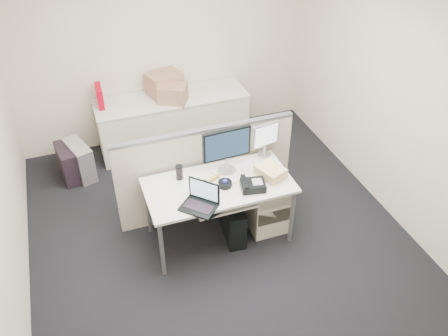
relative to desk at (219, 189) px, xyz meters
name	(u,v)px	position (x,y,z in m)	size (l,w,h in m)	color
floor	(219,236)	(0.00, 0.00, -0.67)	(4.00, 4.50, 0.01)	black
wall_back	(162,44)	(0.00, 2.25, 0.69)	(4.00, 0.02, 2.70)	beige
wall_front	(345,330)	(0.00, -2.25, 0.69)	(4.00, 0.02, 2.70)	beige
wall_right	(398,98)	(2.00, 0.00, 0.69)	(0.02, 4.50, 2.70)	beige
desk	(219,189)	(0.00, 0.00, 0.00)	(1.50, 0.75, 0.73)	silver
keyboard_tray	(225,203)	(0.00, -0.18, -0.04)	(0.62, 0.32, 0.02)	silver
drawer_pedestal	(264,200)	(0.55, 0.05, -0.34)	(0.40, 0.55, 0.65)	beige
cubicle_partition	(206,173)	(0.00, 0.45, -0.11)	(2.00, 0.06, 1.10)	#B5A997
back_counter	(173,122)	(0.00, 1.93, -0.30)	(2.00, 0.60, 0.72)	beige
monitor_main	(227,151)	(0.15, 0.18, 0.32)	(0.51, 0.20, 0.51)	black
monitor_small	(265,140)	(0.64, 0.32, 0.26)	(0.32, 0.16, 0.39)	#B7B7BC
laptop	(198,198)	(-0.30, -0.28, 0.19)	(0.33, 0.25, 0.25)	black
trackball	(225,184)	(0.05, -0.05, 0.09)	(0.14, 0.14, 0.05)	black
desk_phone	(253,185)	(0.30, -0.18, 0.10)	(0.24, 0.20, 0.08)	black
paper_stack	(229,174)	(0.15, 0.12, 0.07)	(0.24, 0.31, 0.01)	silver
sticky_pad	(235,180)	(0.18, 0.00, 0.07)	(0.07, 0.07, 0.01)	yellow
travel_mug	(179,173)	(-0.35, 0.22, 0.14)	(0.07, 0.07, 0.15)	black
banana	(216,177)	(0.00, 0.10, 0.09)	(0.18, 0.04, 0.04)	gold
cellphone	(203,184)	(-0.15, 0.05, 0.07)	(0.06, 0.11, 0.01)	black
manila_folders	(271,172)	(0.55, -0.05, 0.12)	(0.22, 0.28, 0.11)	beige
keyboard	(221,205)	(-0.05, -0.22, -0.02)	(0.48, 0.17, 0.03)	black
pc_tower_desk	(233,221)	(0.14, -0.05, -0.44)	(0.19, 0.47, 0.44)	black
pc_tower_spare_dark	(68,163)	(-1.45, 1.63, -0.44)	(0.19, 0.47, 0.44)	black
pc_tower_spare_silver	(80,160)	(-1.30, 1.63, -0.43)	(0.20, 0.50, 0.47)	#B7B7BC
cardboard_box_left	(164,84)	(-0.05, 2.05, 0.22)	(0.43, 0.32, 0.32)	#906B4D
cardboard_box_right	(173,94)	(0.00, 1.81, 0.18)	(0.35, 0.27, 0.25)	#906B4D
red_binder	(100,97)	(-0.90, 2.03, 0.20)	(0.07, 0.30, 0.28)	#A30014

